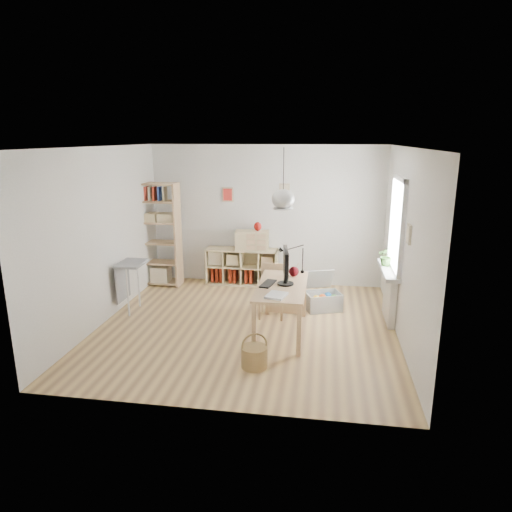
# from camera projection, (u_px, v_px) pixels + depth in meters

# --- Properties ---
(ground) EXTENTS (4.50, 4.50, 0.00)m
(ground) POSITION_uv_depth(u_px,v_px,m) (247.00, 326.00, 7.04)
(ground) COLOR tan
(ground) RESTS_ON ground
(room_shell) EXTENTS (4.50, 4.50, 4.50)m
(room_shell) POSITION_uv_depth(u_px,v_px,m) (283.00, 199.00, 6.31)
(room_shell) COLOR white
(room_shell) RESTS_ON ground
(window_unit) EXTENTS (0.07, 1.16, 1.46)m
(window_unit) POSITION_uv_depth(u_px,v_px,m) (398.00, 224.00, 6.89)
(window_unit) COLOR white
(window_unit) RESTS_ON ground
(radiator) EXTENTS (0.10, 0.80, 0.80)m
(radiator) POSITION_uv_depth(u_px,v_px,m) (390.00, 296.00, 7.19)
(radiator) COLOR white
(radiator) RESTS_ON ground
(windowsill) EXTENTS (0.22, 1.20, 0.06)m
(windowsill) POSITION_uv_depth(u_px,v_px,m) (388.00, 270.00, 7.09)
(windowsill) COLOR silver
(windowsill) RESTS_ON radiator
(desk) EXTENTS (0.70, 1.50, 0.75)m
(desk) POSITION_uv_depth(u_px,v_px,m) (282.00, 291.00, 6.65)
(desk) COLOR tan
(desk) RESTS_ON ground
(cube_shelf) EXTENTS (1.40, 0.38, 0.72)m
(cube_shelf) POSITION_uv_depth(u_px,v_px,m) (241.00, 269.00, 9.02)
(cube_shelf) COLOR beige
(cube_shelf) RESTS_ON ground
(tall_bookshelf) EXTENTS (0.80, 0.38, 2.00)m
(tall_bookshelf) POSITION_uv_depth(u_px,v_px,m) (158.00, 230.00, 8.78)
(tall_bookshelf) COLOR tan
(tall_bookshelf) RESTS_ON ground
(side_table) EXTENTS (0.40, 0.55, 0.85)m
(side_table) POSITION_uv_depth(u_px,v_px,m) (128.00, 273.00, 7.50)
(side_table) COLOR #98989B
(side_table) RESTS_ON ground
(chair) EXTENTS (0.41, 0.41, 0.85)m
(chair) POSITION_uv_depth(u_px,v_px,m) (272.00, 287.00, 7.37)
(chair) COLOR #98989B
(chair) RESTS_ON ground
(wicker_basket) EXTENTS (0.33, 0.33, 0.46)m
(wicker_basket) POSITION_uv_depth(u_px,v_px,m) (254.00, 356.00, 5.76)
(wicker_basket) COLOR olive
(wicker_basket) RESTS_ON ground
(storage_chest) EXTENTS (0.76, 0.81, 0.61)m
(storage_chest) POSITION_uv_depth(u_px,v_px,m) (322.00, 297.00, 7.73)
(storage_chest) COLOR silver
(storage_chest) RESTS_ON ground
(monitor) EXTENTS (0.24, 0.60, 0.52)m
(monitor) POSITION_uv_depth(u_px,v_px,m) (286.00, 265.00, 6.58)
(monitor) COLOR black
(monitor) RESTS_ON desk
(keyboard) EXTENTS (0.23, 0.42, 0.02)m
(keyboard) POSITION_uv_depth(u_px,v_px,m) (268.00, 284.00, 6.65)
(keyboard) COLOR black
(keyboard) RESTS_ON desk
(task_lamp) EXTENTS (0.40, 0.15, 0.43)m
(task_lamp) POSITION_uv_depth(u_px,v_px,m) (290.00, 255.00, 7.11)
(task_lamp) COLOR black
(task_lamp) RESTS_ON desk
(yarn_ball) EXTENTS (0.15, 0.15, 0.15)m
(yarn_ball) POSITION_uv_depth(u_px,v_px,m) (294.00, 272.00, 7.01)
(yarn_ball) COLOR #4E0A12
(yarn_ball) RESTS_ON desk
(paper_tray) EXTENTS (0.31, 0.36, 0.03)m
(paper_tray) POSITION_uv_depth(u_px,v_px,m) (276.00, 295.00, 6.14)
(paper_tray) COLOR silver
(paper_tray) RESTS_ON desk
(drawer_chest) EXTENTS (0.66, 0.34, 0.37)m
(drawer_chest) POSITION_uv_depth(u_px,v_px,m) (252.00, 240.00, 8.80)
(drawer_chest) COLOR beige
(drawer_chest) RESTS_ON cube_shelf
(red_vase) EXTENTS (0.15, 0.15, 0.17)m
(red_vase) POSITION_uv_depth(u_px,v_px,m) (258.00, 227.00, 8.71)
(red_vase) COLOR maroon
(red_vase) RESTS_ON drawer_chest
(potted_plant) EXTENTS (0.29, 0.25, 0.31)m
(potted_plant) POSITION_uv_depth(u_px,v_px,m) (387.00, 256.00, 7.18)
(potted_plant) COLOR #325C22
(potted_plant) RESTS_ON windowsill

